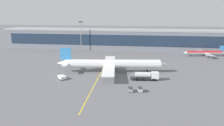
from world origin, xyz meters
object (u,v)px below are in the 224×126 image
object	(u,v)px
pushback_tug	(62,77)
baggage_cart_1	(140,89)
baggage_cart_0	(130,89)
fuel_tanker	(146,76)
commuter_jet_far	(205,53)
main_airliner	(112,64)

from	to	relation	value
pushback_tug	baggage_cart_1	xyz separation A→B (m)	(30.85, -9.83, -0.07)
baggage_cart_0	baggage_cart_1	world-z (taller)	same
fuel_tanker	pushback_tug	size ratio (longest dim) A/B	2.54
pushback_tug	baggage_cart_0	distance (m)	29.56
baggage_cart_1	commuter_jet_far	size ratio (longest dim) A/B	0.11
pushback_tug	fuel_tanker	bearing A→B (deg)	7.37
pushback_tug	commuter_jet_far	distance (m)	89.10
baggage_cart_0	main_airliner	bearing A→B (deg)	112.65
main_airliner	pushback_tug	size ratio (longest dim) A/B	11.18
main_airliner	pushback_tug	distance (m)	22.72
fuel_tanker	baggage_cart_0	xyz separation A→B (m)	(-4.89, -14.55, -0.96)
baggage_cart_0	commuter_jet_far	size ratio (longest dim) A/B	0.11
fuel_tanker	baggage_cart_0	distance (m)	15.38
main_airliner	fuel_tanker	xyz separation A→B (m)	(15.18, -10.11, -1.92)
commuter_jet_far	baggage_cart_0	bearing A→B (deg)	-118.16
baggage_cart_0	commuter_jet_far	world-z (taller)	commuter_jet_far
fuel_tanker	main_airliner	bearing A→B (deg)	146.33
main_airliner	fuel_tanker	bearing A→B (deg)	-33.67
main_airliner	pushback_tug	xyz separation A→B (m)	(-17.40, -14.33, -2.82)
baggage_cart_0	baggage_cart_1	bearing A→B (deg)	9.10
pushback_tug	commuter_jet_far	bearing A→B (deg)	42.64
main_airliner	pushback_tug	bearing A→B (deg)	-140.53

